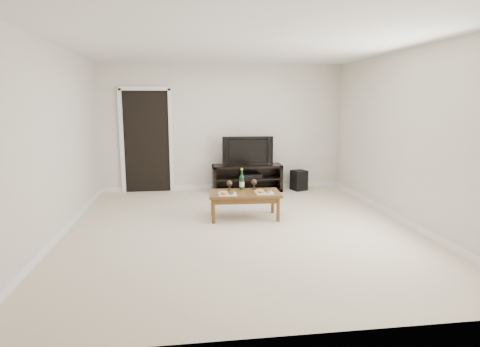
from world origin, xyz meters
name	(u,v)px	position (x,y,z in m)	size (l,w,h in m)	color
floor	(241,229)	(0.00, 0.00, 0.00)	(5.50, 5.50, 0.00)	beige
back_wall	(222,128)	(0.00, 2.77, 1.30)	(5.00, 0.04, 2.60)	beige
ceiling	(241,42)	(0.00, 0.00, 2.62)	(5.00, 5.50, 0.04)	white
doorway	(147,142)	(-1.55, 2.73, 1.02)	(0.90, 0.02, 2.05)	black
media_console	(247,178)	(0.48, 2.50, 0.28)	(1.43, 0.45, 0.55)	black
television	(247,150)	(0.48, 2.50, 0.85)	(1.03, 0.14, 0.59)	black
av_receiver	(251,176)	(0.56, 2.48, 0.33)	(0.40, 0.30, 0.08)	black
subwoofer	(299,180)	(1.57, 2.44, 0.21)	(0.28, 0.28, 0.42)	black
coffee_table	(244,205)	(0.14, 0.54, 0.21)	(1.12, 0.61, 0.42)	brown
plate_left	(227,192)	(-0.15, 0.42, 0.45)	(0.27, 0.27, 0.07)	white
plate_right	(264,191)	(0.43, 0.45, 0.45)	(0.27, 0.27, 0.07)	white
wine_bottle	(242,179)	(0.12, 0.76, 0.59)	(0.07, 0.07, 0.35)	#0E3416
goblet_left	(230,186)	(-0.09, 0.68, 0.51)	(0.09, 0.09, 0.17)	#392F1F
goblet_right	(254,184)	(0.32, 0.74, 0.51)	(0.09, 0.09, 0.17)	#392F1F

